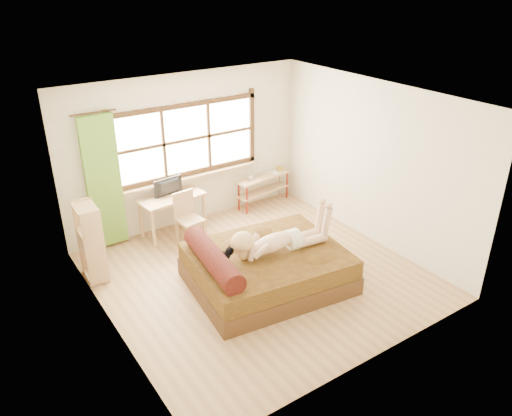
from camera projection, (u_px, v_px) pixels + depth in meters
floor at (259, 275)px, 7.63m from camera, size 4.50×4.50×0.00m
ceiling at (259, 99)px, 6.45m from camera, size 4.50×4.50×0.00m
wall_back at (187, 151)px, 8.72m from camera, size 4.50×0.00×4.50m
wall_front at (377, 266)px, 5.36m from camera, size 4.50×0.00×4.50m
wall_left at (102, 238)px, 5.91m from camera, size 0.00×4.50×4.50m
wall_right at (372, 163)px, 8.17m from camera, size 0.00×4.50×4.50m
window at (187, 142)px, 8.63m from camera, size 2.80×0.16×1.46m
curtain at (104, 183)px, 7.94m from camera, size 0.55×0.10×2.20m
bed at (264, 268)px, 7.27m from camera, size 2.37×1.98×0.83m
woman at (279, 231)px, 7.08m from camera, size 1.56×0.61×0.65m
kitten at (221, 256)px, 6.84m from camera, size 0.34×0.17×0.26m
desk at (172, 201)px, 8.58m from camera, size 1.18×0.64×0.70m
monitor at (170, 187)px, 8.51m from camera, size 0.54×0.13×0.31m
chair at (187, 214)px, 8.40m from camera, size 0.44×0.44×0.88m
pipe_shelf at (264, 183)px, 9.76m from camera, size 1.21×0.46×0.67m
cup at (251, 177)px, 9.51m from camera, size 0.12×0.12×0.09m
book at (272, 173)px, 9.78m from camera, size 0.17×0.22×0.02m
bookshelf at (91, 242)px, 7.32m from camera, size 0.32×0.53×1.19m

